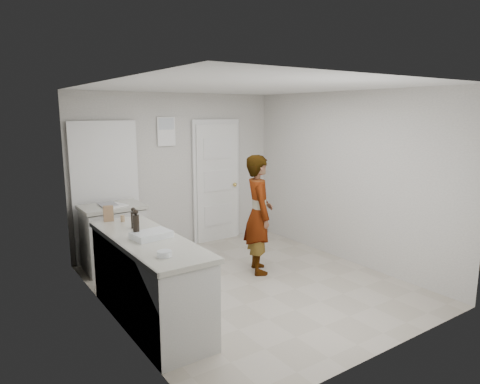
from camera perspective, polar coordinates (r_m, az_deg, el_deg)
ground at (r=5.68m, az=1.28°, el=-12.20°), size 4.00×4.00×0.00m
room_shell at (r=6.94m, az=-9.32°, el=0.72°), size 4.00×4.00×4.00m
main_counter at (r=4.70m, az=-12.01°, el=-11.82°), size 0.64×1.96×0.93m
side_counter at (r=6.33m, az=-16.47°, el=-6.11°), size 0.84×0.61×0.93m
person at (r=5.88m, az=2.50°, el=-2.98°), size 0.60×0.71×1.64m
cake_mix_box at (r=5.30m, az=-17.14°, el=-2.77°), size 0.12×0.08×0.19m
spice_jar at (r=5.25m, az=-15.39°, el=-3.43°), size 0.05×0.05×0.08m
oil_cruet_a at (r=4.91m, az=-14.00°, el=-3.42°), size 0.06×0.06×0.24m
oil_cruet_b at (r=4.53m, az=-13.69°, el=-4.19°), size 0.07×0.07×0.30m
baking_dish at (r=4.52m, az=-11.73°, el=-5.64°), size 0.41×0.31×0.07m
egg_bowl at (r=3.94m, az=-10.06°, el=-8.10°), size 0.13×0.13×0.05m
papers at (r=6.19m, az=-16.51°, el=-1.69°), size 0.36×0.41×0.01m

